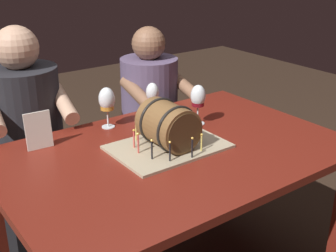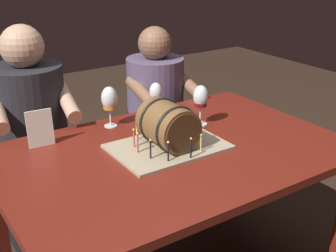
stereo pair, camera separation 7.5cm
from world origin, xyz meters
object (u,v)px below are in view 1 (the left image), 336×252
barrel_cake (168,129)px  person_seated_left (30,151)px  dining_table (173,171)px  menu_card (38,131)px  wine_glass_rose (152,94)px  wine_glass_red (198,98)px  wine_glass_amber (107,101)px  person_seated_right (150,128)px

barrel_cake → person_seated_left: (-0.36, 0.70, -0.27)m
dining_table → menu_card: size_ratio=9.02×
dining_table → person_seated_left: (-0.37, 0.73, -0.08)m
wine_glass_rose → wine_glass_red: size_ratio=0.88×
barrel_cake → wine_glass_amber: barrel_cake is taller
menu_card → wine_glass_red: bearing=-10.6°
wine_glass_rose → barrel_cake: bearing=-115.0°
wine_glass_rose → wine_glass_red: wine_glass_red is taller
person_seated_right → dining_table: bearing=-117.0°
dining_table → wine_glass_rose: size_ratio=8.52×
barrel_cake → wine_glass_amber: bearing=104.4°
barrel_cake → menu_card: barrel_cake is taller
menu_card → barrel_cake: bearing=-32.5°
wine_glass_rose → dining_table: bearing=-112.3°
wine_glass_amber → person_seated_left: size_ratio=0.16×
dining_table → wine_glass_amber: size_ratio=7.42×
barrel_cake → person_seated_right: bearing=61.6°
barrel_cake → dining_table: bearing=-71.2°
wine_glass_rose → menu_card: 0.61m
dining_table → person_seated_right: person_seated_right is taller
wine_glass_amber → barrel_cake: bearing=-75.6°
barrel_cake → wine_glass_red: (0.28, 0.14, 0.04)m
barrel_cake → menu_card: size_ratio=2.93×
dining_table → person_seated_left: bearing=117.0°
wine_glass_amber → wine_glass_red: bearing=-30.3°
wine_glass_rose → person_seated_left: size_ratio=0.14×
dining_table → barrel_cake: size_ratio=3.07×
wine_glass_amber → person_seated_right: (0.47, 0.35, -0.37)m
dining_table → wine_glass_amber: 0.46m
dining_table → barrel_cake: (-0.01, 0.03, 0.19)m
wine_glass_red → person_seated_left: (-0.64, 0.56, -0.31)m
wine_glass_red → menu_card: size_ratio=1.21×
wine_glass_rose → menu_card: size_ratio=1.06×
barrel_cake → person_seated_left: 0.84m
wine_glass_rose → wine_glass_amber: size_ratio=0.87×
menu_card → wine_glass_rose: bearing=7.5°
person_seated_left → wine_glass_red: bearing=-41.5°
barrel_cake → person_seated_right: (0.38, 0.70, -0.32)m
dining_table → menu_card: 0.59m
barrel_cake → person_seated_left: person_seated_left is taller
dining_table → barrel_cake: barrel_cake is taller
dining_table → menu_card: bearing=142.3°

